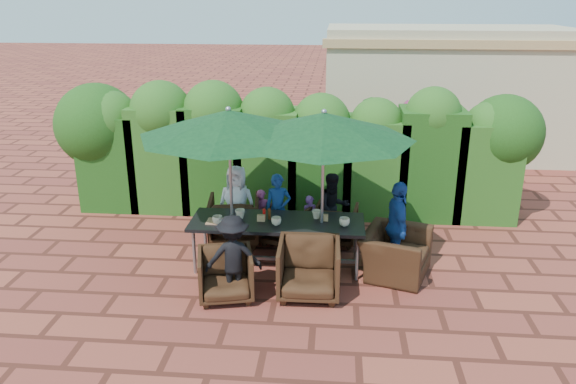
# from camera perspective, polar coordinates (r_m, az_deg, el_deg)

# --- Properties ---
(ground) EXTENTS (80.00, 80.00, 0.00)m
(ground) POSITION_cam_1_polar(r_m,az_deg,el_deg) (8.80, -0.58, -7.35)
(ground) COLOR brown
(ground) RESTS_ON ground
(dining_table) EXTENTS (2.61, 0.90, 0.75)m
(dining_table) POSITION_cam_1_polar(r_m,az_deg,el_deg) (8.48, -1.11, -3.40)
(dining_table) COLOR black
(dining_table) RESTS_ON ground
(umbrella_left) EXTENTS (2.66, 2.66, 2.46)m
(umbrella_left) POSITION_cam_1_polar(r_m,az_deg,el_deg) (8.18, -6.04, 6.94)
(umbrella_left) COLOR gray
(umbrella_left) RESTS_ON ground
(umbrella_right) EXTENTS (2.62, 2.62, 2.46)m
(umbrella_right) POSITION_cam_1_polar(r_m,az_deg,el_deg) (7.97, 3.66, 6.68)
(umbrella_right) COLOR gray
(umbrella_right) RESTS_ON ground
(chair_far_left) EXTENTS (0.92, 0.88, 0.86)m
(chair_far_left) POSITION_cam_1_polar(r_m,az_deg,el_deg) (9.47, -5.49, -2.59)
(chair_far_left) COLOR black
(chair_far_left) RESTS_ON ground
(chair_far_mid) EXTENTS (0.89, 0.86, 0.72)m
(chair_far_mid) POSITION_cam_1_polar(r_m,az_deg,el_deg) (9.38, -0.14, -3.18)
(chair_far_mid) COLOR black
(chair_far_mid) RESTS_ON ground
(chair_far_right) EXTENTS (0.76, 0.73, 0.71)m
(chair_far_right) POSITION_cam_1_polar(r_m,az_deg,el_deg) (9.48, 4.88, -3.06)
(chair_far_right) COLOR black
(chair_far_right) RESTS_ON ground
(chair_near_left) EXTENTS (0.87, 0.83, 0.75)m
(chair_near_left) POSITION_cam_1_polar(r_m,az_deg,el_deg) (7.80, -6.36, -8.13)
(chair_near_left) COLOR black
(chair_near_left) RESTS_ON ground
(chair_near_right) EXTENTS (0.86, 0.80, 0.87)m
(chair_near_right) POSITION_cam_1_polar(r_m,az_deg,el_deg) (7.79, 2.13, -7.55)
(chair_near_right) COLOR black
(chair_near_right) RESTS_ON ground
(chair_end_right) EXTENTS (0.97, 1.20, 0.91)m
(chair_end_right) POSITION_cam_1_polar(r_m,az_deg,el_deg) (8.48, 10.88, -5.41)
(chair_end_right) COLOR black
(chair_end_right) RESTS_ON ground
(adult_far_left) EXTENTS (0.70, 0.47, 1.33)m
(adult_far_left) POSITION_cam_1_polar(r_m,az_deg,el_deg) (9.37, -5.21, -1.26)
(adult_far_left) COLOR white
(adult_far_left) RESTS_ON ground
(adult_far_mid) EXTENTS (0.47, 0.40, 1.20)m
(adult_far_mid) POSITION_cam_1_polar(r_m,az_deg,el_deg) (9.32, -1.02, -1.77)
(adult_far_mid) COLOR #1B4392
(adult_far_mid) RESTS_ON ground
(adult_far_right) EXTENTS (0.67, 0.56, 1.19)m
(adult_far_right) POSITION_cam_1_polar(r_m,az_deg,el_deg) (9.40, 4.61, -1.63)
(adult_far_right) COLOR black
(adult_far_right) RESTS_ON ground
(adult_near_left) EXTENTS (0.82, 0.49, 1.20)m
(adult_near_left) POSITION_cam_1_polar(r_m,az_deg,el_deg) (7.71, -5.58, -6.58)
(adult_near_left) COLOR black
(adult_near_left) RESTS_ON ground
(adult_end_right) EXTENTS (0.51, 0.86, 1.39)m
(adult_end_right) POSITION_cam_1_polar(r_m,az_deg,el_deg) (8.56, 11.02, -3.43)
(adult_end_right) COLOR #1B4392
(adult_end_right) RESTS_ON ground
(child_left) EXTENTS (0.37, 0.33, 0.87)m
(child_left) POSITION_cam_1_polar(r_m,az_deg,el_deg) (9.55, -2.66, -2.30)
(child_left) COLOR #D34A93
(child_left) RESTS_ON ground
(child_right) EXTENTS (0.34, 0.31, 0.80)m
(child_right) POSITION_cam_1_polar(r_m,az_deg,el_deg) (9.48, 2.26, -2.71)
(child_right) COLOR #86489D
(child_right) RESTS_ON ground
(pedestrian_a) EXTENTS (1.86, 0.89, 1.92)m
(pedestrian_a) POSITION_cam_1_polar(r_m,az_deg,el_deg) (12.42, 8.30, 5.22)
(pedestrian_a) COLOR #237D22
(pedestrian_a) RESTS_ON ground
(pedestrian_b) EXTENTS (1.01, 0.80, 1.84)m
(pedestrian_b) POSITION_cam_1_polar(r_m,az_deg,el_deg) (12.59, 11.94, 5.01)
(pedestrian_b) COLOR #D34A93
(pedestrian_b) RESTS_ON ground
(pedestrian_c) EXTENTS (1.10, 1.06, 1.64)m
(pedestrian_c) POSITION_cam_1_polar(r_m,az_deg,el_deg) (12.90, 16.85, 4.49)
(pedestrian_c) COLOR gray
(pedestrian_c) RESTS_ON ground
(cup_a) EXTENTS (0.16, 0.16, 0.12)m
(cup_a) POSITION_cam_1_polar(r_m,az_deg,el_deg) (8.39, -7.18, -2.83)
(cup_a) COLOR beige
(cup_a) RESTS_ON dining_table
(cup_b) EXTENTS (0.15, 0.15, 0.14)m
(cup_b) POSITION_cam_1_polar(r_m,az_deg,el_deg) (8.55, -4.89, -2.24)
(cup_b) COLOR beige
(cup_b) RESTS_ON dining_table
(cup_c) EXTENTS (0.15, 0.15, 0.12)m
(cup_c) POSITION_cam_1_polar(r_m,az_deg,el_deg) (8.29, -1.20, -2.97)
(cup_c) COLOR beige
(cup_c) RESTS_ON dining_table
(cup_d) EXTENTS (0.14, 0.14, 0.13)m
(cup_d) POSITION_cam_1_polar(r_m,az_deg,el_deg) (8.53, 2.91, -2.28)
(cup_d) COLOR beige
(cup_d) RESTS_ON dining_table
(cup_e) EXTENTS (0.16, 0.16, 0.13)m
(cup_e) POSITION_cam_1_polar(r_m,az_deg,el_deg) (8.29, 5.75, -3.04)
(cup_e) COLOR beige
(cup_e) RESTS_ON dining_table
(ketchup_bottle) EXTENTS (0.04, 0.04, 0.17)m
(ketchup_bottle) POSITION_cam_1_polar(r_m,az_deg,el_deg) (8.49, -2.44, -2.24)
(ketchup_bottle) COLOR #B20C0A
(ketchup_bottle) RESTS_ON dining_table
(sauce_bottle) EXTENTS (0.04, 0.04, 0.17)m
(sauce_bottle) POSITION_cam_1_polar(r_m,az_deg,el_deg) (8.49, -1.90, -2.23)
(sauce_bottle) COLOR #4C230C
(sauce_bottle) RESTS_ON dining_table
(serving_tray) EXTENTS (0.35, 0.25, 0.02)m
(serving_tray) POSITION_cam_1_polar(r_m,az_deg,el_deg) (8.47, -7.07, -2.98)
(serving_tray) COLOR #A57450
(serving_tray) RESTS_ON dining_table
(number_block_left) EXTENTS (0.12, 0.06, 0.10)m
(number_block_left) POSITION_cam_1_polar(r_m,az_deg,el_deg) (8.43, -2.74, -2.65)
(number_block_left) COLOR tan
(number_block_left) RESTS_ON dining_table
(number_block_right) EXTENTS (0.12, 0.06, 0.10)m
(number_block_right) POSITION_cam_1_polar(r_m,az_deg,el_deg) (8.46, 3.69, -2.61)
(number_block_right) COLOR tan
(number_block_right) RESTS_ON dining_table
(hedge_wall) EXTENTS (9.10, 1.60, 2.50)m
(hedge_wall) POSITION_cam_1_polar(r_m,az_deg,el_deg) (10.53, -0.95, 5.00)
(hedge_wall) COLOR #19390F
(hedge_wall) RESTS_ON ground
(building) EXTENTS (6.20, 3.08, 3.20)m
(building) POSITION_cam_1_polar(r_m,az_deg,el_deg) (15.24, 15.50, 9.85)
(building) COLOR tan
(building) RESTS_ON ground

